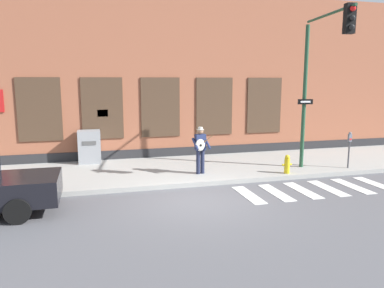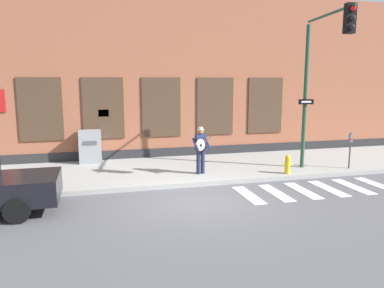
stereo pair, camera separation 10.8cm
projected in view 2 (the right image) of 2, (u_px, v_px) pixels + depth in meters
name	position (u px, v px, depth m)	size (l,w,h in m)	color
ground_plane	(197.00, 201.00, 11.21)	(160.00, 160.00, 0.00)	#56565B
sidewalk	(172.00, 170.00, 14.78)	(28.00, 4.62, 0.16)	#9E9E99
building_backdrop	(154.00, 78.00, 18.28)	(28.00, 4.06, 7.40)	#99563D
crosswalk	(315.00, 189.00, 12.37)	(5.20, 1.90, 0.01)	silver
busker	(201.00, 147.00, 13.68)	(0.74, 0.57, 1.74)	#1E233D
traffic_light	(321.00, 66.00, 13.09)	(0.88, 3.36, 5.67)	#234C33
parking_meter	(350.00, 145.00, 14.56)	(0.13, 0.11, 1.44)	#47474C
utility_box	(90.00, 146.00, 15.65)	(0.91, 0.72, 1.36)	gray
fire_hydrant	(287.00, 164.00, 13.82)	(0.38, 0.20, 0.70)	gold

